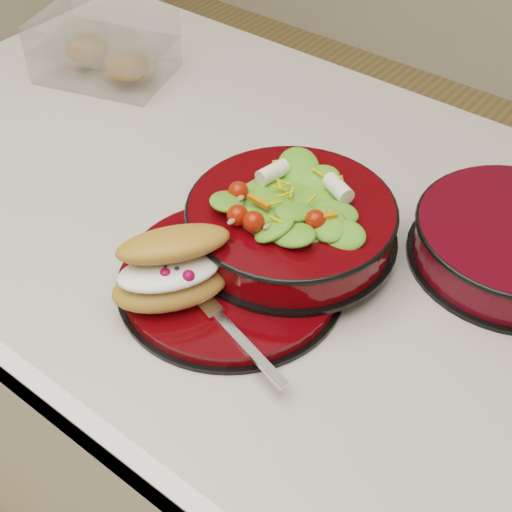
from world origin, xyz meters
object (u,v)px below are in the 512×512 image
Objects in this scene: salad_bowl at (291,214)px; pastry_box at (105,48)px; fork at (236,334)px; dinner_plate at (231,278)px; croissant at (173,270)px; island_counter at (253,402)px.

pastry_box is (-0.48, 0.16, -0.01)m from salad_bowl.
pastry_box reaches higher than fork.
dinner_plate is 0.08m from croissant.
pastry_box is (-0.53, 0.32, 0.02)m from fork.
island_counter is 0.51m from salad_bowl.
dinner_plate is at bearing -45.59° from pastry_box.
dinner_plate is at bearing -60.20° from island_counter.
island_counter is 0.64m from pastry_box.
croissant is (-0.03, -0.06, 0.05)m from dinner_plate.
salad_bowl is 0.17m from fork.
croissant is at bearing -52.88° from pastry_box.
island_counter is at bearing 119.80° from dinner_plate.
salad_bowl is at bearing -26.20° from island_counter.
pastry_box reaches higher than dinner_plate.
dinner_plate is 1.04× the size of salad_bowl.
island_counter is at bearing 50.13° from croissant.
salad_bowl is 1.67× the size of fork.
salad_bowl reaches higher than croissant.
salad_bowl reaches higher than dinner_plate.
dinner_plate is 1.11× the size of pastry_box.
croissant is 0.67× the size of pastry_box.
pastry_box is (-0.39, 0.11, 0.49)m from island_counter.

